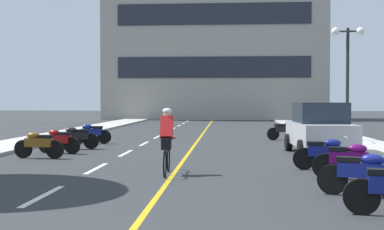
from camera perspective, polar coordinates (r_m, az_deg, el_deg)
The scene contains 27 objects.
ground_plane at distance 24.60m, azimuth 0.25°, elevation -2.74°, with size 140.00×140.00×0.00m, color #2D3033.
curb_left at distance 28.91m, azimuth -13.75°, elevation -2.02°, with size 2.40×72.00×0.12m, color #B7B2A8.
curb_right at distance 28.10m, azimuth 15.49°, elevation -2.13°, with size 2.40×72.00×0.12m, color #B7B2A8.
lane_dash_1 at distance 10.31m, azimuth -16.74°, elevation -8.89°, with size 0.14×2.20×0.01m, color silver.
lane_dash_2 at distance 14.07m, azimuth -10.94°, elevation -6.04°, with size 0.14×2.20×0.01m, color silver.
lane_dash_3 at distance 17.94m, azimuth -7.63°, elevation -4.37°, with size 0.14×2.20×0.01m, color silver.
lane_dash_4 at distance 21.86m, azimuth -5.52°, elevation -3.29°, with size 0.14×2.20×0.01m, color silver.
lane_dash_5 at distance 25.80m, azimuth -4.05°, elevation -2.54°, with size 0.14×2.20×0.01m, color silver.
lane_dash_6 at distance 29.75m, azimuth -2.97°, elevation -1.98°, with size 0.14×2.20×0.01m, color silver.
lane_dash_7 at distance 33.72m, azimuth -2.14°, elevation -1.56°, with size 0.14×2.20×0.01m, color silver.
lane_dash_8 at distance 37.70m, azimuth -1.49°, elevation -1.22°, with size 0.14×2.20×0.01m, color silver.
lane_dash_9 at distance 41.67m, azimuth -0.97°, elevation -0.95°, with size 0.14×2.20×0.01m, color silver.
lane_dash_10 at distance 45.66m, azimuth -0.53°, elevation -0.72°, with size 0.14×2.20×0.01m, color silver.
lane_dash_11 at distance 49.64m, azimuth -0.17°, elevation -0.54°, with size 0.14×2.20×0.01m, color silver.
centre_line_yellow at distance 27.57m, azimuth 1.18°, elevation -2.26°, with size 0.12×66.00×0.01m, color gold.
office_building at distance 52.50m, azimuth 2.57°, elevation 9.00°, with size 22.41×7.27×17.23m.
street_lamp_mid at distance 23.46m, azimuth 17.46°, elevation 6.33°, with size 1.46×0.36×5.06m.
parked_car_near at distance 17.70m, azimuth 14.43°, elevation -1.52°, with size 2.01×4.24×1.82m.
motorcycle_2 at distance 10.28m, azimuth 18.98°, elevation -6.29°, with size 1.64×0.80×0.92m.
motorcycle_3 at distance 12.44m, azimuth 17.61°, elevation -4.91°, with size 1.69×0.61×0.92m.
motorcycle_4 at distance 13.89m, azimuth 15.08°, elevation -4.21°, with size 1.70×0.60×0.92m.
motorcycle_5 at distance 16.91m, azimuth -17.22°, elevation -3.20°, with size 1.70×0.60×0.92m.
motorcycle_6 at distance 18.28m, azimuth -15.08°, elevation -2.82°, with size 1.67×0.71×0.92m.
motorcycle_7 at distance 19.71m, azimuth -13.14°, elevation -2.49°, with size 1.68×0.68×0.92m.
motorcycle_8 at distance 22.16m, azimuth -11.48°, elevation -2.03°, with size 1.70×0.60×0.92m.
motorcycle_9 at distance 24.19m, azimuth 10.56°, elevation -1.72°, with size 1.67×0.70×0.92m.
cyclist_rider at distance 12.69m, azimuth -2.92°, elevation -2.83°, with size 0.42×1.77×1.71m.
Camera 1 is at (1.60, -3.48, 1.87)m, focal length 46.41 mm.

